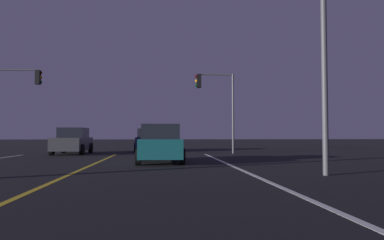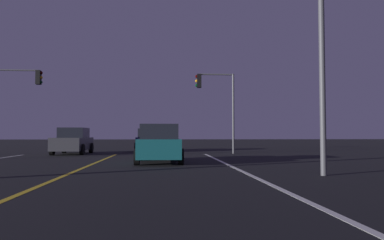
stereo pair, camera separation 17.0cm
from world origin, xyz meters
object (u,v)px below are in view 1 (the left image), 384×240
at_px(traffic_light_near_right, 215,94).
at_px(traffic_light_near_left, 18,91).
at_px(car_oncoming, 73,141).
at_px(car_ahead_far, 149,140).
at_px(car_lead_same_lane, 160,144).
at_px(street_lamp_right_near, 303,22).

xyz_separation_m(traffic_light_near_right, traffic_light_near_left, (-12.63, 0.00, 0.09)).
xyz_separation_m(car_oncoming, car_ahead_far, (4.80, 3.44, 0.00)).
bearing_deg(car_ahead_far, car_lead_same_lane, -175.52).
bearing_deg(street_lamp_right_near, traffic_light_near_left, -43.82).
distance_m(car_oncoming, street_lamp_right_near, 17.08).
xyz_separation_m(car_lead_same_lane, traffic_light_near_right, (3.58, 7.40, 3.10)).
xyz_separation_m(car_oncoming, traffic_light_near_left, (-3.37, -0.36, 3.19)).
bearing_deg(car_oncoming, street_lamp_right_near, 37.21).
bearing_deg(car_oncoming, car_lead_same_lane, 36.18).
relative_size(car_oncoming, car_ahead_far, 1.00).
bearing_deg(traffic_light_near_left, street_lamp_right_near, -43.82).
distance_m(car_oncoming, traffic_light_near_left, 4.65).
bearing_deg(traffic_light_near_left, car_oncoming, 6.14).
bearing_deg(car_lead_same_lane, traffic_light_near_left, 50.71).
relative_size(car_lead_same_lane, traffic_light_near_right, 0.81).
distance_m(traffic_light_near_right, street_lamp_right_near, 12.93).
bearing_deg(car_oncoming, traffic_light_near_right, 87.76).
bearing_deg(car_ahead_far, car_oncoming, 125.65).
relative_size(car_ahead_far, street_lamp_right_near, 0.59).
height_order(traffic_light_near_right, traffic_light_near_left, traffic_light_near_left).
relative_size(traffic_light_near_right, traffic_light_near_left, 0.98).
distance_m(traffic_light_near_left, street_lamp_right_near, 18.62).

